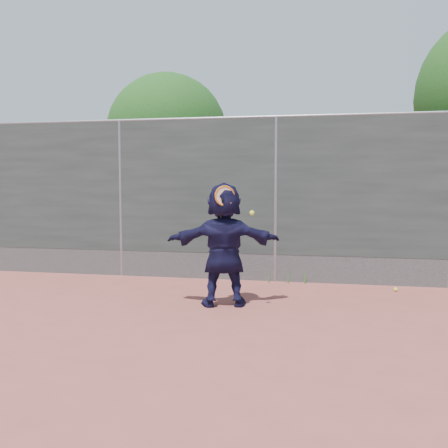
# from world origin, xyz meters

# --- Properties ---
(ground) EXTENTS (80.00, 80.00, 0.00)m
(ground) POSITION_xyz_m (0.00, 0.00, 0.00)
(ground) COLOR #9E4C42
(ground) RESTS_ON ground
(player) EXTENTS (1.76, 0.91, 1.82)m
(player) POSITION_xyz_m (-0.57, 1.55, 0.91)
(player) COLOR #131233
(player) RESTS_ON ground
(ball_ground) EXTENTS (0.07, 0.07, 0.07)m
(ball_ground) POSITION_xyz_m (2.06, 3.02, 0.03)
(ball_ground) COLOR #E0F536
(ball_ground) RESTS_ON ground
(fence) EXTENTS (20.00, 0.06, 3.03)m
(fence) POSITION_xyz_m (-0.00, 3.50, 1.58)
(fence) COLOR #38423D
(fence) RESTS_ON ground
(swing_action) EXTENTS (0.57, 0.20, 0.51)m
(swing_action) POSITION_xyz_m (-0.49, 1.34, 1.59)
(swing_action) COLOR orange
(swing_action) RESTS_ON ground
(tree_left) EXTENTS (3.15, 3.00, 4.53)m
(tree_left) POSITION_xyz_m (-2.85, 6.55, 2.94)
(tree_left) COLOR #382314
(tree_left) RESTS_ON ground
(weed_clump) EXTENTS (0.68, 0.07, 0.30)m
(weed_clump) POSITION_xyz_m (0.29, 3.38, 0.13)
(weed_clump) COLOR #387226
(weed_clump) RESTS_ON ground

